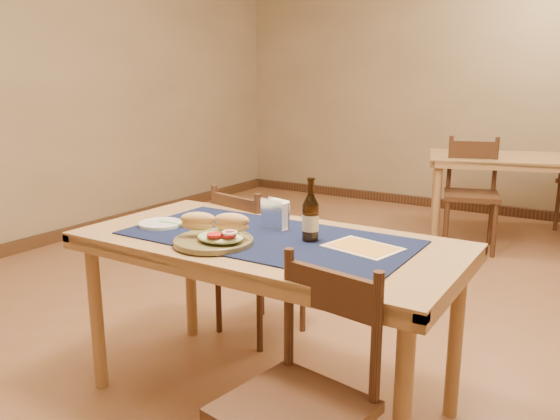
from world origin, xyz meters
The scene contains 14 objects.
room centered at (0.00, 0.00, 1.40)m, with size 6.04×7.04×2.84m.
main_table centered at (0.00, -0.80, 0.67)m, with size 1.60×0.80×0.75m.
placemat centered at (0.00, -0.80, 0.75)m, with size 1.20×0.60×0.01m, color #11163E.
baseboard centered at (0.00, 0.00, 0.05)m, with size 6.00×7.00×0.10m.
back_table centered at (0.55, 2.61, 0.67)m, with size 1.93×1.35×0.75m.
chair_main_far centered at (-0.42, -0.29, 0.44)m, with size 0.47×0.47×0.85m.
chair_main_near centered at (0.47, -1.33, 0.44)m, with size 0.45×0.45×0.85m.
chair_back_near centered at (0.18, 2.06, 0.49)m, with size 0.54×0.54×0.94m.
sandwich_plate centered at (-0.12, -1.00, 0.79)m, with size 0.32×0.32×0.12m.
side_plate centered at (-0.51, -0.90, 0.76)m, with size 0.20×0.20×0.02m.
fork centered at (-0.45, -0.88, 0.77)m, with size 0.13×0.03×0.00m.
beer_bottle centered at (0.18, -0.75, 0.85)m, with size 0.07×0.07×0.26m.
napkin_holder centered at (-0.05, -0.66, 0.82)m, with size 0.16×0.09×0.13m.
menu_card centered at (0.40, -0.74, 0.76)m, with size 0.31×0.25×0.01m.
Camera 1 is at (1.21, -2.63, 1.38)m, focal length 35.00 mm.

